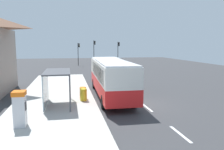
{
  "coord_description": "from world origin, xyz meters",
  "views": [
    {
      "loc": [
        -5.3,
        -16.11,
        4.57
      ],
      "look_at": [
        -1.0,
        5.93,
        1.5
      ],
      "focal_mm": 35.98,
      "sensor_mm": 36.0,
      "label": 1
    }
  ],
  "objects_px": {
    "ticket_machine": "(20,109)",
    "sedan_near": "(100,60)",
    "traffic_light_far_side": "(79,51)",
    "traffic_light_near_side": "(118,50)",
    "bus": "(111,76)",
    "white_van": "(112,63)",
    "bus_shelter": "(53,79)",
    "traffic_light_median": "(94,49)",
    "recycling_bin_orange": "(83,93)",
    "recycling_bin_yellow": "(84,95)"
  },
  "relations": [
    {
      "from": "recycling_bin_yellow",
      "to": "traffic_light_far_side",
      "type": "relative_size",
      "value": 0.2
    },
    {
      "from": "white_van",
      "to": "sedan_near",
      "type": "distance_m",
      "value": 15.47
    },
    {
      "from": "white_van",
      "to": "bus",
      "type": "bearing_deg",
      "value": -101.51
    },
    {
      "from": "recycling_bin_yellow",
      "to": "traffic_light_median",
      "type": "distance_m",
      "value": 32.88
    },
    {
      "from": "recycling_bin_yellow",
      "to": "bus_shelter",
      "type": "height_order",
      "value": "bus_shelter"
    },
    {
      "from": "recycling_bin_yellow",
      "to": "traffic_light_median",
      "type": "xyz_separation_m",
      "value": [
        4.59,
        32.43,
        2.93
      ]
    },
    {
      "from": "traffic_light_near_side",
      "to": "white_van",
      "type": "bearing_deg",
      "value": -108.48
    },
    {
      "from": "recycling_bin_yellow",
      "to": "sedan_near",
      "type": "bearing_deg",
      "value": 79.88
    },
    {
      "from": "recycling_bin_yellow",
      "to": "traffic_light_near_side",
      "type": "relative_size",
      "value": 0.19
    },
    {
      "from": "bus_shelter",
      "to": "traffic_light_median",
      "type": "bearing_deg",
      "value": 78.46
    },
    {
      "from": "traffic_light_median",
      "to": "recycling_bin_yellow",
      "type": "bearing_deg",
      "value": -98.06
    },
    {
      "from": "bus_shelter",
      "to": "traffic_light_near_side",
      "type": "bearing_deg",
      "value": 69.43
    },
    {
      "from": "bus",
      "to": "traffic_light_median",
      "type": "relative_size",
      "value": 2.04
    },
    {
      "from": "traffic_light_far_side",
      "to": "recycling_bin_orange",
      "type": "bearing_deg",
      "value": -92.04
    },
    {
      "from": "bus",
      "to": "sedan_near",
      "type": "height_order",
      "value": "bus"
    },
    {
      "from": "white_van",
      "to": "ticket_machine",
      "type": "bearing_deg",
      "value": -111.32
    },
    {
      "from": "traffic_light_near_side",
      "to": "traffic_light_median",
      "type": "relative_size",
      "value": 0.94
    },
    {
      "from": "sedan_near",
      "to": "recycling_bin_orange",
      "type": "relative_size",
      "value": 4.7
    },
    {
      "from": "bus",
      "to": "ticket_machine",
      "type": "bearing_deg",
      "value": -132.76
    },
    {
      "from": "sedan_near",
      "to": "traffic_light_far_side",
      "type": "distance_m",
      "value": 7.63
    },
    {
      "from": "ticket_machine",
      "to": "traffic_light_near_side",
      "type": "distance_m",
      "value": 38.28
    },
    {
      "from": "bus",
      "to": "ticket_machine",
      "type": "height_order",
      "value": "bus"
    },
    {
      "from": "recycling_bin_yellow",
      "to": "recycling_bin_orange",
      "type": "distance_m",
      "value": 0.7
    },
    {
      "from": "ticket_machine",
      "to": "traffic_light_far_side",
      "type": "relative_size",
      "value": 0.4
    },
    {
      "from": "recycling_bin_orange",
      "to": "traffic_light_median",
      "type": "height_order",
      "value": "traffic_light_median"
    },
    {
      "from": "bus",
      "to": "recycling_bin_orange",
      "type": "relative_size",
      "value": 11.65
    },
    {
      "from": "sedan_near",
      "to": "recycling_bin_orange",
      "type": "xyz_separation_m",
      "value": [
        -6.5,
        -35.72,
        -0.14
      ]
    },
    {
      "from": "white_van",
      "to": "recycling_bin_yellow",
      "type": "bearing_deg",
      "value": -106.98
    },
    {
      "from": "recycling_bin_orange",
      "to": "traffic_light_near_side",
      "type": "distance_m",
      "value": 31.77
    },
    {
      "from": "ticket_machine",
      "to": "sedan_near",
      "type": "bearing_deg",
      "value": 76.13
    },
    {
      "from": "ticket_machine",
      "to": "bus_shelter",
      "type": "bearing_deg",
      "value": 69.61
    },
    {
      "from": "traffic_light_near_side",
      "to": "traffic_light_far_side",
      "type": "relative_size",
      "value": 1.05
    },
    {
      "from": "bus",
      "to": "white_van",
      "type": "height_order",
      "value": "bus"
    },
    {
      "from": "ticket_machine",
      "to": "traffic_light_near_side",
      "type": "bearing_deg",
      "value": 69.45
    },
    {
      "from": "ticket_machine",
      "to": "recycling_bin_orange",
      "type": "bearing_deg",
      "value": 56.68
    },
    {
      "from": "ticket_machine",
      "to": "traffic_light_far_side",
      "type": "height_order",
      "value": "traffic_light_far_side"
    },
    {
      "from": "recycling_bin_orange",
      "to": "traffic_light_median",
      "type": "xyz_separation_m",
      "value": [
        4.59,
        31.73,
        2.93
      ]
    },
    {
      "from": "sedan_near",
      "to": "traffic_light_far_side",
      "type": "relative_size",
      "value": 0.92
    },
    {
      "from": "recycling_bin_yellow",
      "to": "recycling_bin_orange",
      "type": "bearing_deg",
      "value": 90.0
    },
    {
      "from": "recycling_bin_yellow",
      "to": "recycling_bin_orange",
      "type": "relative_size",
      "value": 1.0
    },
    {
      "from": "ticket_machine",
      "to": "bus_shelter",
      "type": "height_order",
      "value": "bus_shelter"
    },
    {
      "from": "recycling_bin_orange",
      "to": "sedan_near",
      "type": "bearing_deg",
      "value": 79.68
    },
    {
      "from": "traffic_light_median",
      "to": "traffic_light_far_side",
      "type": "bearing_deg",
      "value": -167.1
    },
    {
      "from": "ticket_machine",
      "to": "bus_shelter",
      "type": "relative_size",
      "value": 0.48
    },
    {
      "from": "sedan_near",
      "to": "traffic_light_far_side",
      "type": "bearing_deg",
      "value": -138.4
    },
    {
      "from": "traffic_light_median",
      "to": "bus_shelter",
      "type": "distance_m",
      "value": 34.06
    },
    {
      "from": "white_van",
      "to": "recycling_bin_orange",
      "type": "relative_size",
      "value": 5.51
    },
    {
      "from": "traffic_light_near_side",
      "to": "traffic_light_far_side",
      "type": "height_order",
      "value": "traffic_light_near_side"
    },
    {
      "from": "sedan_near",
      "to": "ticket_machine",
      "type": "distance_m",
      "value": 42.62
    },
    {
      "from": "sedan_near",
      "to": "traffic_light_near_side",
      "type": "distance_m",
      "value": 6.95
    }
  ]
}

